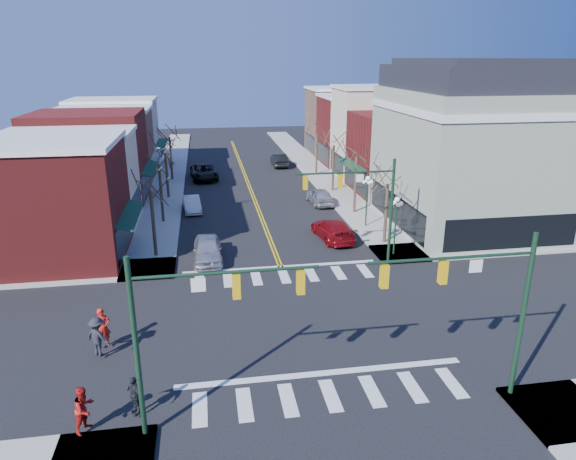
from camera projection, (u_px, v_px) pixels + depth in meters
name	position (u px, v px, depth m)	size (l,w,h in m)	color
ground	(303.00, 323.00, 27.21)	(160.00, 160.00, 0.00)	black
sidewalk_left	(160.00, 219.00, 44.52)	(3.50, 70.00, 0.15)	#9E9B93
sidewalk_right	(355.00, 209.00, 47.22)	(3.50, 70.00, 0.15)	#9E9B93
bldg_left_brick_a	(44.00, 204.00, 34.51)	(10.00, 8.50, 8.00)	maroon
bldg_left_stucco_a	(71.00, 181.00, 41.83)	(10.00, 7.00, 7.50)	beige
bldg_left_brick_b	(90.00, 157.00, 49.15)	(10.00, 9.00, 8.50)	maroon
bldg_left_tan	(105.00, 147.00, 56.97)	(10.00, 7.50, 7.80)	#88604B
bldg_left_stucco_b	(116.00, 135.00, 64.15)	(10.00, 8.00, 8.20)	beige
bldg_right_brick_a	(404.00, 154.00, 52.37)	(10.00, 8.50, 8.00)	maroon
bldg_right_stucco	(380.00, 133.00, 59.29)	(10.00, 7.00, 10.00)	beige
bldg_right_brick_b	(360.00, 131.00, 66.54)	(10.00, 8.00, 8.50)	maroon
bldg_right_tan	(344.00, 122.00, 73.93)	(10.00, 8.00, 9.00)	#88604B
victorian_corner	(471.00, 145.00, 41.16)	(12.25, 14.25, 13.30)	gray
traffic_mast_near_left	(188.00, 320.00, 17.93)	(6.60, 0.28, 7.20)	#14331E
traffic_mast_near_right	(482.00, 297.00, 19.64)	(6.60, 0.28, 7.20)	#14331E
traffic_mast_far_right	(365.00, 197.00, 33.46)	(6.60, 0.28, 7.20)	#14331E
lamppost_corner	(396.00, 216.00, 35.46)	(0.36, 0.36, 4.33)	#14331E
lamppost_midblock	(367.00, 193.00, 41.54)	(0.36, 0.36, 4.33)	#14331E
tree_left_a	(154.00, 225.00, 35.43)	(0.24, 0.24, 4.76)	#382B21
tree_left_b	(161.00, 194.00, 42.86)	(0.24, 0.24, 5.04)	#382B21
tree_left_c	(167.00, 176.00, 50.41)	(0.24, 0.24, 4.55)	#382B21
tree_left_d	(171.00, 159.00, 57.83)	(0.24, 0.24, 4.90)	#382B21
tree_right_a	(386.00, 214.00, 38.04)	(0.24, 0.24, 4.62)	#382B21
tree_right_b	(355.00, 185.00, 45.42)	(0.24, 0.24, 5.18)	#382B21
tree_right_c	(333.00, 169.00, 52.95)	(0.24, 0.24, 4.83)	#382B21
tree_right_d	(317.00, 154.00, 60.41)	(0.24, 0.24, 4.97)	#382B21
car_left_near	(208.00, 250.00, 35.27)	(1.94, 4.83, 1.64)	#B7B7BC
car_left_mid	(192.00, 204.00, 46.64)	(1.44, 4.14, 1.36)	silver
car_left_far	(204.00, 172.00, 58.87)	(2.80, 6.08, 1.69)	black
car_right_near	(333.00, 230.00, 39.49)	(2.17, 5.33, 1.55)	maroon
car_right_mid	(320.00, 196.00, 48.90)	(1.85, 4.60, 1.57)	#B5B5BA
car_right_far	(279.00, 160.00, 65.79)	(1.71, 4.90, 1.61)	black
pedestrian_red_a	(103.00, 327.00, 24.55)	(0.71, 0.47, 1.95)	red
pedestrian_red_b	(84.00, 409.00, 18.96)	(0.90, 0.70, 1.85)	#B51713
pedestrian_dark_a	(134.00, 395.00, 19.89)	(0.96, 0.40, 1.65)	black
pedestrian_dark_b	(98.00, 337.00, 23.75)	(1.26, 0.72, 1.95)	black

